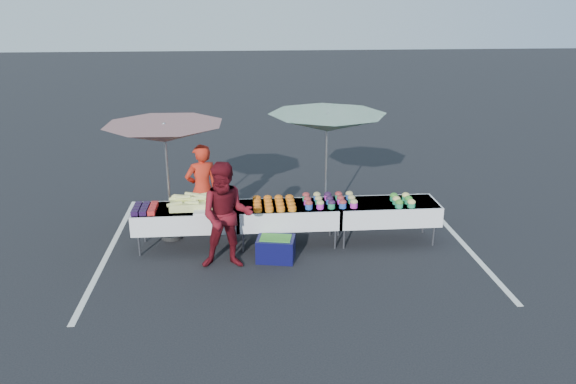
{
  "coord_description": "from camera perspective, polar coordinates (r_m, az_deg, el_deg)",
  "views": [
    {
      "loc": [
        -0.79,
        -9.37,
        4.26
      ],
      "look_at": [
        0.0,
        0.0,
        1.0
      ],
      "focal_mm": 35.0,
      "sensor_mm": 36.0,
      "label": 1
    }
  ],
  "objects": [
    {
      "name": "table_right",
      "position": [
        10.39,
        9.94,
        -1.9
      ],
      "size": [
        1.86,
        0.81,
        0.75
      ],
      "color": "white",
      "rests_on": "ground"
    },
    {
      "name": "plastic_bags",
      "position": [
        9.74,
        -8.68,
        -2.07
      ],
      "size": [
        0.3,
        0.25,
        0.05
      ],
      "primitive_type": "cube",
      "color": "white",
      "rests_on": "table_left"
    },
    {
      "name": "vendor",
      "position": [
        10.64,
        -8.71,
        0.29
      ],
      "size": [
        0.74,
        0.61,
        1.73
      ],
      "primitive_type": "imported",
      "rotation": [
        0.0,
        0.0,
        3.51
      ],
      "color": "red",
      "rests_on": "ground"
    },
    {
      "name": "table_left",
      "position": [
        10.12,
        -10.22,
        -2.51
      ],
      "size": [
        1.86,
        0.81,
        0.75
      ],
      "color": "white",
      "rests_on": "ground"
    },
    {
      "name": "berry_punnets",
      "position": [
        10.09,
        -14.33,
        -1.63
      ],
      "size": [
        0.4,
        0.54,
        0.08
      ],
      "color": "black",
      "rests_on": "table_left"
    },
    {
      "name": "ground",
      "position": [
        10.33,
        0.0,
        -5.25
      ],
      "size": [
        80.0,
        80.0,
        0.0
      ],
      "primitive_type": "plane",
      "color": "black"
    },
    {
      "name": "customer",
      "position": [
        9.19,
        -6.27,
        -2.44
      ],
      "size": [
        0.9,
        0.71,
        1.81
      ],
      "primitive_type": "imported",
      "rotation": [
        0.0,
        0.0,
        -0.03
      ],
      "color": "#5B0D15",
      "rests_on": "ground"
    },
    {
      "name": "carrot_bowls",
      "position": [
        10.0,
        -1.42,
        -1.14
      ],
      "size": [
        0.75,
        0.69,
        0.11
      ],
      "color": "orange",
      "rests_on": "table_center"
    },
    {
      "name": "umbrella_left",
      "position": [
        10.18,
        -12.43,
        5.78
      ],
      "size": [
        2.84,
        2.84,
        2.19
      ],
      "rotation": [
        0.0,
        0.0,
        -0.43
      ],
      "color": "black",
      "rests_on": "ground"
    },
    {
      "name": "stripe_right",
      "position": [
        11.04,
        16.84,
        -4.44
      ],
      "size": [
        0.1,
        5.0,
        0.0
      ],
      "primitive_type": "cube",
      "color": "silver",
      "rests_on": "ground"
    },
    {
      "name": "storage_bin",
      "position": [
        9.63,
        -1.25,
        -5.74
      ],
      "size": [
        0.71,
        0.57,
        0.42
      ],
      "rotation": [
        0.0,
        0.0,
        -0.2
      ],
      "color": "#0C0C3C",
      "rests_on": "ground"
    },
    {
      "name": "corn_pile",
      "position": [
        10.05,
        -8.88,
        -1.02
      ],
      "size": [
        1.16,
        0.57,
        0.26
      ],
      "color": "#D2D46D",
      "rests_on": "table_left"
    },
    {
      "name": "stripe_left",
      "position": [
        10.57,
        -17.64,
        -5.59
      ],
      "size": [
        0.1,
        5.0,
        0.0
      ],
      "primitive_type": "cube",
      "color": "silver",
      "rests_on": "ground"
    },
    {
      "name": "bean_baskets",
      "position": [
        10.29,
        11.56,
        -0.8
      ],
      "size": [
        0.36,
        0.5,
        0.15
      ],
      "color": "#218656",
      "rests_on": "table_right"
    },
    {
      "name": "table_center",
      "position": [
        10.1,
        0.0,
        -2.24
      ],
      "size": [
        1.86,
        0.81,
        0.75
      ],
      "color": "white",
      "rests_on": "ground"
    },
    {
      "name": "potato_cups",
      "position": [
        10.1,
        4.25,
        -0.79
      ],
      "size": [
        0.94,
        0.58,
        0.16
      ],
      "color": "#254EAD",
      "rests_on": "table_right"
    },
    {
      "name": "umbrella_right",
      "position": [
        10.53,
        4.01,
        6.96
      ],
      "size": [
        2.3,
        2.3,
        2.26
      ],
      "rotation": [
        0.0,
        0.0,
        -0.04
      ],
      "color": "black",
      "rests_on": "ground"
    }
  ]
}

